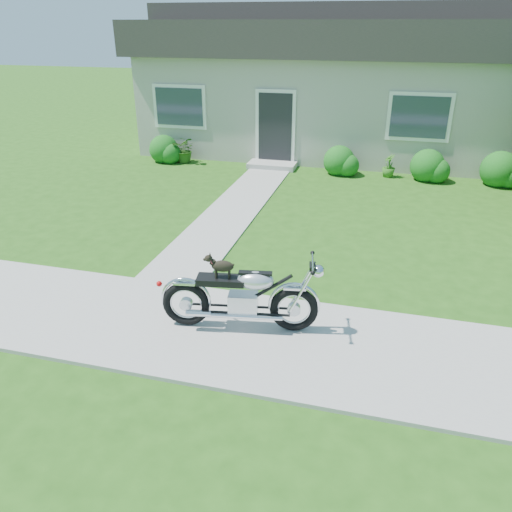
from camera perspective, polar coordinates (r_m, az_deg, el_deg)
The scene contains 8 objects.
ground at distance 7.04m, azimuth -2.59°, elevation -8.86°, with size 80.00×80.00×0.00m, color #235114.
sidewalk at distance 7.02m, azimuth -2.59°, elevation -8.72°, with size 24.00×2.20×0.04m, color #9E9B93.
walkway at distance 11.73m, azimuth -2.28°, elevation 5.63°, with size 1.20×8.00×0.03m, color #9E9B93.
house at distance 17.72m, azimuth 9.62°, elevation 19.09°, with size 12.60×7.03×4.50m.
shrub_row at distance 14.50m, azimuth 12.15°, elevation 10.47°, with size 10.51×0.98×0.98m.
potted_plant_left at distance 15.73m, azimuth -8.11°, elevation 11.97°, with size 0.73×0.63×0.81m, color #234E14.
potted_plant_right at distance 14.55m, azimuth 14.95°, elevation 9.95°, with size 0.36×0.36×0.64m, color #316F1E.
motorcycle_with_dog at distance 6.83m, azimuth -1.50°, elevation -4.67°, with size 2.21×0.70×1.10m.
Camera 1 is at (1.81, -5.54, 3.93)m, focal length 35.00 mm.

